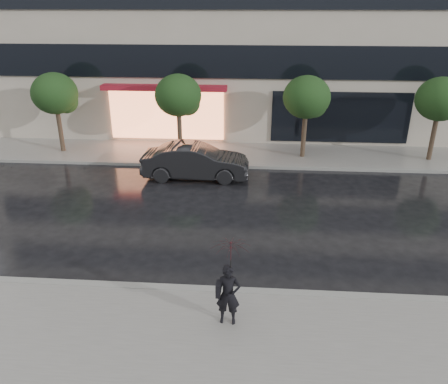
{
  "coord_description": "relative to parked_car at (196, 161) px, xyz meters",
  "views": [
    {
      "loc": [
        0.67,
        -10.43,
        7.07
      ],
      "look_at": [
        -0.28,
        2.46,
        1.4
      ],
      "focal_mm": 35.0,
      "sensor_mm": 36.0,
      "label": 1
    }
  ],
  "objects": [
    {
      "name": "tree_mid_east",
      "position": [
        4.9,
        2.92,
        2.17
      ],
      "size": [
        2.2,
        2.2,
        3.99
      ],
      "color": "#33261C",
      "rests_on": "ground"
    },
    {
      "name": "sidewalk_near",
      "position": [
        1.84,
        -10.36,
        -0.69
      ],
      "size": [
        60.0,
        4.5,
        0.12
      ],
      "primitive_type": "cube",
      "color": "slate",
      "rests_on": "ground"
    },
    {
      "name": "curb_near",
      "position": [
        1.84,
        -8.11,
        -0.68
      ],
      "size": [
        60.0,
        0.25,
        0.14
      ],
      "primitive_type": "cube",
      "color": "gray",
      "rests_on": "ground"
    },
    {
      "name": "tree_mid_west",
      "position": [
        -1.1,
        2.92,
        2.17
      ],
      "size": [
        2.2,
        2.2,
        3.99
      ],
      "color": "#33261C",
      "rests_on": "ground"
    },
    {
      "name": "pedestrian_with_umbrella",
      "position": [
        2.04,
        -9.33,
        0.81
      ],
      "size": [
        0.91,
        0.92,
        2.18
      ],
      "rotation": [
        0.0,
        0.0,
        -0.03
      ],
      "color": "black",
      "rests_on": "sidewalk_near"
    },
    {
      "name": "sidewalk_far",
      "position": [
        1.84,
        3.14,
        -0.69
      ],
      "size": [
        60.0,
        3.5,
        0.12
      ],
      "primitive_type": "cube",
      "color": "slate",
      "rests_on": "ground"
    },
    {
      "name": "parked_car",
      "position": [
        0.0,
        0.0,
        0.0
      ],
      "size": [
        4.56,
        1.6,
        1.5
      ],
      "primitive_type": "imported",
      "rotation": [
        0.0,
        0.0,
        1.57
      ],
      "color": "black",
      "rests_on": "ground"
    },
    {
      "name": "tree_far_west",
      "position": [
        -7.1,
        2.92,
        2.17
      ],
      "size": [
        2.2,
        2.2,
        3.99
      ],
      "color": "#33261C",
      "rests_on": "ground"
    },
    {
      "name": "tree_far_east",
      "position": [
        10.9,
        2.92,
        2.17
      ],
      "size": [
        2.2,
        2.2,
        3.99
      ],
      "color": "#33261C",
      "rests_on": "ground"
    },
    {
      "name": "ground",
      "position": [
        1.84,
        -7.11,
        -0.75
      ],
      "size": [
        120.0,
        120.0,
        0.0
      ],
      "primitive_type": "plane",
      "color": "black",
      "rests_on": "ground"
    },
    {
      "name": "curb_far",
      "position": [
        1.84,
        1.39,
        -0.68
      ],
      "size": [
        60.0,
        0.25,
        0.14
      ],
      "primitive_type": "cube",
      "color": "gray",
      "rests_on": "ground"
    }
  ]
}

